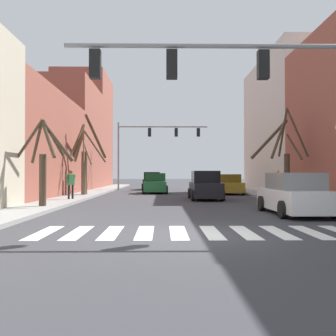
{
  "coord_description": "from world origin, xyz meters",
  "views": [
    {
      "loc": [
        -0.88,
        -10.14,
        1.57
      ],
      "look_at": [
        -0.38,
        24.19,
        2.11
      ],
      "focal_mm": 42.0,
      "sensor_mm": 36.0,
      "label": 1
    }
  ],
  "objects_px": {
    "street_tree_right_far": "(85,165)",
    "street_tree_right_near": "(85,158)",
    "car_parked_right_near": "(152,181)",
    "car_parked_right_mid": "(295,195)",
    "traffic_signal_far": "(152,139)",
    "car_parked_left_mid": "(227,185)",
    "street_tree_left_far": "(44,161)",
    "car_at_intersection": "(205,186)",
    "pedestrian_waiting_at_curb": "(71,182)",
    "car_parked_left_far": "(155,184)",
    "pedestrian_on_left_sidewalk": "(278,181)",
    "traffic_signal_near": "(250,80)",
    "street_tree_left_mid": "(284,157)"
  },
  "relations": [
    {
      "from": "car_parked_left_mid",
      "to": "street_tree_right_near",
      "type": "relative_size",
      "value": 0.78
    },
    {
      "from": "car_parked_left_mid",
      "to": "car_at_intersection",
      "type": "bearing_deg",
      "value": 159.4
    },
    {
      "from": "car_parked_right_mid",
      "to": "street_tree_right_near",
      "type": "relative_size",
      "value": 0.82
    },
    {
      "from": "pedestrian_waiting_at_curb",
      "to": "street_tree_left_far",
      "type": "relative_size",
      "value": 0.43
    },
    {
      "from": "traffic_signal_far",
      "to": "street_tree_left_mid",
      "type": "xyz_separation_m",
      "value": [
        7.85,
        -16.82,
        -2.51
      ]
    },
    {
      "from": "street_tree_right_far",
      "to": "car_parked_left_far",
      "type": "bearing_deg",
      "value": 46.89
    },
    {
      "from": "car_parked_right_near",
      "to": "street_tree_left_mid",
      "type": "distance_m",
      "value": 20.13
    },
    {
      "from": "street_tree_left_far",
      "to": "street_tree_left_mid",
      "type": "relative_size",
      "value": 0.76
    },
    {
      "from": "car_at_intersection",
      "to": "pedestrian_on_left_sidewalk",
      "type": "relative_size",
      "value": 2.7
    },
    {
      "from": "car_at_intersection",
      "to": "street_tree_left_far",
      "type": "xyz_separation_m",
      "value": [
        -7.98,
        -6.6,
        1.35
      ]
    },
    {
      "from": "pedestrian_on_left_sidewalk",
      "to": "car_parked_left_far",
      "type": "bearing_deg",
      "value": 142.21
    },
    {
      "from": "street_tree_left_mid",
      "to": "car_parked_right_mid",
      "type": "bearing_deg",
      "value": -103.94
    },
    {
      "from": "car_at_intersection",
      "to": "street_tree_left_mid",
      "type": "height_order",
      "value": "street_tree_left_mid"
    },
    {
      "from": "car_parked_left_far",
      "to": "pedestrian_on_left_sidewalk",
      "type": "distance_m",
      "value": 11.39
    },
    {
      "from": "car_parked_right_near",
      "to": "street_tree_left_mid",
      "type": "height_order",
      "value": "street_tree_left_mid"
    },
    {
      "from": "traffic_signal_near",
      "to": "street_tree_right_near",
      "type": "distance_m",
      "value": 18.8
    },
    {
      "from": "car_parked_left_mid",
      "to": "street_tree_right_near",
      "type": "xyz_separation_m",
      "value": [
        -10.66,
        -2.57,
        1.98
      ]
    },
    {
      "from": "traffic_signal_far",
      "to": "car_parked_right_mid",
      "type": "xyz_separation_m",
      "value": [
        6.22,
        -23.39,
        -4.26
      ]
    },
    {
      "from": "pedestrian_waiting_at_curb",
      "to": "street_tree_left_mid",
      "type": "xyz_separation_m",
      "value": [
        12.08,
        -0.84,
        1.37
      ]
    },
    {
      "from": "car_parked_right_mid",
      "to": "pedestrian_on_left_sidewalk",
      "type": "bearing_deg",
      "value": -12.35
    },
    {
      "from": "car_parked_right_near",
      "to": "street_tree_left_mid",
      "type": "bearing_deg",
      "value": 23.04
    },
    {
      "from": "traffic_signal_far",
      "to": "car_parked_left_mid",
      "type": "height_order",
      "value": "traffic_signal_far"
    },
    {
      "from": "car_parked_right_near",
      "to": "car_parked_right_mid",
      "type": "relative_size",
      "value": 1.01
    },
    {
      "from": "traffic_signal_far",
      "to": "street_tree_right_far",
      "type": "bearing_deg",
      "value": -111.05
    },
    {
      "from": "car_at_intersection",
      "to": "pedestrian_waiting_at_curb",
      "type": "height_order",
      "value": "pedestrian_waiting_at_curb"
    },
    {
      "from": "car_parked_right_near",
      "to": "street_tree_left_far",
      "type": "xyz_separation_m",
      "value": [
        -4.26,
        -22.54,
        1.35
      ]
    },
    {
      "from": "street_tree_left_far",
      "to": "street_tree_left_mid",
      "type": "height_order",
      "value": "street_tree_left_mid"
    },
    {
      "from": "car_at_intersection",
      "to": "car_parked_right_near",
      "type": "bearing_deg",
      "value": 13.11
    },
    {
      "from": "car_parked_left_far",
      "to": "street_tree_left_mid",
      "type": "height_order",
      "value": "street_tree_left_mid"
    },
    {
      "from": "pedestrian_waiting_at_curb",
      "to": "street_tree_right_far",
      "type": "xyz_separation_m",
      "value": [
        -0.13,
        4.68,
        1.04
      ]
    },
    {
      "from": "traffic_signal_near",
      "to": "car_at_intersection",
      "type": "distance_m",
      "value": 13.4
    },
    {
      "from": "traffic_signal_near",
      "to": "street_tree_left_mid",
      "type": "distance_m",
      "value": 11.39
    },
    {
      "from": "car_parked_right_near",
      "to": "car_parked_right_mid",
      "type": "xyz_separation_m",
      "value": [
        6.22,
        -25.03,
        -0.07
      ]
    },
    {
      "from": "car_parked_right_near",
      "to": "car_parked_left_far",
      "type": "xyz_separation_m",
      "value": [
        0.48,
        -7.78,
        -0.05
      ]
    },
    {
      "from": "traffic_signal_far",
      "to": "car_parked_right_mid",
      "type": "bearing_deg",
      "value": -75.1
    },
    {
      "from": "street_tree_right_near",
      "to": "traffic_signal_far",
      "type": "bearing_deg",
      "value": 66.54
    },
    {
      "from": "traffic_signal_near",
      "to": "street_tree_left_mid",
      "type": "relative_size",
      "value": 1.74
    },
    {
      "from": "traffic_signal_near",
      "to": "pedestrian_waiting_at_curb",
      "type": "relative_size",
      "value": 5.37
    },
    {
      "from": "car_parked_left_mid",
      "to": "street_tree_left_far",
      "type": "bearing_deg",
      "value": 141.52
    },
    {
      "from": "pedestrian_waiting_at_curb",
      "to": "street_tree_left_mid",
      "type": "height_order",
      "value": "street_tree_left_mid"
    },
    {
      "from": "street_tree_right_near",
      "to": "car_parked_left_far",
      "type": "bearing_deg",
      "value": 40.27
    },
    {
      "from": "car_at_intersection",
      "to": "street_tree_right_far",
      "type": "relative_size",
      "value": 0.99
    },
    {
      "from": "street_tree_left_mid",
      "to": "pedestrian_on_left_sidewalk",
      "type": "bearing_deg",
      "value": 82.33
    },
    {
      "from": "street_tree_left_far",
      "to": "street_tree_right_near",
      "type": "height_order",
      "value": "street_tree_right_near"
    },
    {
      "from": "car_at_intersection",
      "to": "pedestrian_waiting_at_curb",
      "type": "bearing_deg",
      "value": 101.97
    },
    {
      "from": "street_tree_right_far",
      "to": "traffic_signal_near",
      "type": "bearing_deg",
      "value": -63.42
    },
    {
      "from": "car_at_intersection",
      "to": "street_tree_right_near",
      "type": "distance_m",
      "value": 9.3
    },
    {
      "from": "street_tree_right_near",
      "to": "street_tree_left_far",
      "type": "bearing_deg",
      "value": -88.73
    },
    {
      "from": "car_parked_right_mid",
      "to": "street_tree_right_near",
      "type": "distance_m",
      "value": 16.99
    },
    {
      "from": "street_tree_right_far",
      "to": "street_tree_right_near",
      "type": "height_order",
      "value": "street_tree_right_near"
    }
  ]
}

